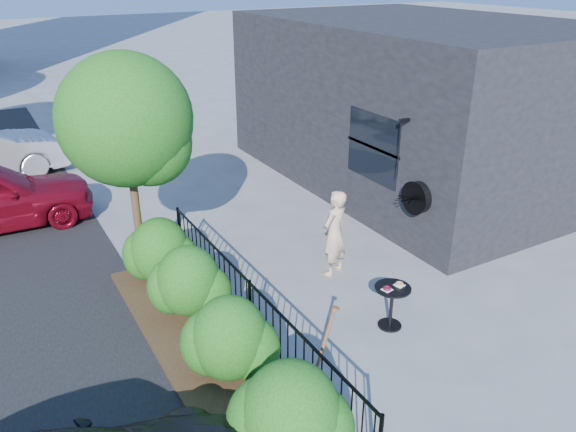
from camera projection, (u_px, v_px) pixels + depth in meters
ground at (334, 315)px, 9.11m from camera, size 120.00×120.00×0.00m
shop_building at (416, 101)px, 14.33m from camera, size 6.22×9.00×4.00m
fence at (250, 312)px, 8.20m from camera, size 0.05×6.05×1.10m
planting_bed at (208, 356)px, 8.09m from camera, size 1.30×6.00×0.08m
shrubs at (209, 312)px, 7.94m from camera, size 1.10×5.60×1.24m
patio_tree at (131, 128)px, 9.13m from camera, size 2.20×2.20×3.94m
cafe_table at (392, 300)px, 8.63m from camera, size 0.56×0.56×0.75m
woman at (335, 233)px, 10.02m from camera, size 0.70×0.59×1.62m
shovel at (319, 361)px, 7.13m from camera, size 0.47×0.18×1.38m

